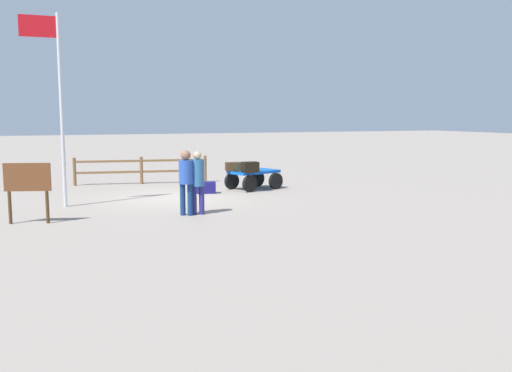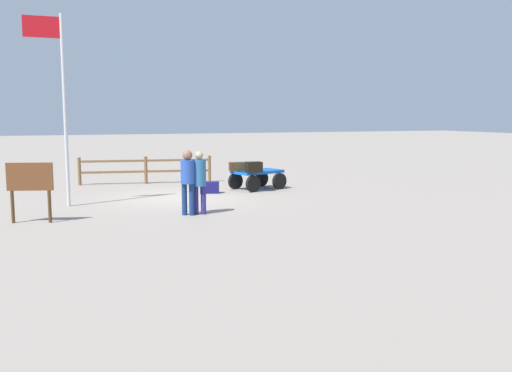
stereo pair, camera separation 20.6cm
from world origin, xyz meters
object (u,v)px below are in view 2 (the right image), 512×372
Objects in this scene: suitcase_navy at (210,188)px; luggage_cart at (257,176)px; suitcase_tan at (244,166)px; suitcase_grey at (254,167)px; worker_lead at (199,178)px; flagpole at (59,92)px; signboard at (30,182)px; suitcase_dark at (238,166)px; worker_trailing at (188,177)px.

luggage_cart is at bearing -168.16° from suitcase_navy.
suitcase_navy is (1.37, 0.36, -0.63)m from suitcase_tan.
luggage_cart reaches higher than suitcase_navy.
suitcase_tan is (0.14, -0.57, -0.02)m from suitcase_grey.
luggage_cart is 3.72× the size of suitcase_grey.
suitcase_tan is at bearing -123.71° from worker_lead.
flagpole is (6.17, 0.91, 2.39)m from suitcase_grey.
suitcase_tan is 0.45× the size of signboard.
worker_lead reaches higher than signboard.
worker_trailing reaches higher than suitcase_dark.
worker_trailing is 0.32× the size of flagpole.
worker_lead is (2.73, 4.10, 0.14)m from suitcase_tan.
suitcase_tan is at bearing 3.51° from luggage_cart.
worker_trailing reaches higher than suitcase_tan.
luggage_cart is 1.22× the size of worker_lead.
signboard reaches higher than suitcase_tan.
worker_lead is (3.22, 4.13, 0.51)m from luggage_cart.
suitcase_navy is 4.20m from worker_trailing.
signboard is at bearing 30.21° from suitcase_dark.
suitcase_tan is 1.55m from suitcase_navy.
suitcase_navy is (1.51, -0.21, -0.66)m from suitcase_grey.
suitcase_tan is at bearing -151.20° from signboard.
suitcase_dark reaches higher than suitcase_navy.
worker_lead is 4.14m from signboard.
suitcase_dark is at bearing -164.72° from flagpole.
signboard is at bearing 28.80° from suitcase_tan.
worker_trailing is (0.32, 0.03, 0.05)m from worker_lead.
worker_lead is at bearing -175.36° from worker_trailing.
suitcase_dark is 6.52m from flagpole.
flagpole reaches higher than suitcase_navy.
luggage_cart is 8.29m from signboard.
suitcase_navy is 0.41× the size of worker_lead.
flagpole reaches higher than suitcase_dark.
flagpole is at bearing 13.53° from suitcase_navy.
suitcase_navy is 6.52m from signboard.
worker_lead is (2.55, 4.21, 0.15)m from suitcase_dark.
suitcase_tan is 0.40× the size of worker_lead.
worker_lead is (1.36, 3.74, 0.78)m from suitcase_navy.
flagpole reaches higher than suitcase_grey.
luggage_cart is at bearing -120.11° from suitcase_grey.
suitcase_navy is at bearing -114.05° from worker_trailing.
worker_lead reaches higher than suitcase_navy.
suitcase_grey is 0.37× the size of signboard.
suitcase_tan is 5.13m from worker_trailing.
suitcase_tan is (0.49, 0.03, 0.36)m from luggage_cart.
signboard is at bearing 69.96° from flagpole.
suitcase_dark is (0.67, -0.09, 0.36)m from luggage_cart.
suitcase_dark is 0.22m from suitcase_tan.
suitcase_tan is at bearing -76.18° from suitcase_grey.
suitcase_grey is 0.80× the size of suitcase_navy.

